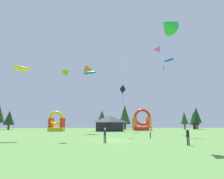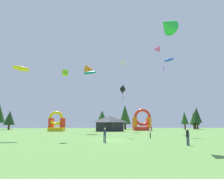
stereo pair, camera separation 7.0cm
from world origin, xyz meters
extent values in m
plane|color=#5B8C42|center=(0.00, 0.00, 0.00)|extent=(120.00, 120.00, 0.00)
cylinder|color=silver|center=(18.37, 7.72, 13.72)|extent=(3.82, 2.28, 27.44)
cone|color=#EA599E|center=(11.42, 17.54, 20.31)|extent=(2.20, 2.22, 1.74)
cylinder|color=silver|center=(12.25, 18.95, 10.16)|extent=(1.67, 2.83, 20.32)
pyramid|color=black|center=(1.90, 5.45, 7.99)|extent=(1.05, 0.96, 1.09)
cylinder|color=black|center=(1.85, 5.51, 6.94)|extent=(0.04, 0.04, 2.13)
cylinder|color=silver|center=(0.74, 5.60, 4.00)|extent=(2.24, 0.20, 8.01)
cube|color=#8CD826|center=(-7.14, 0.42, 9.38)|extent=(0.97, 0.97, 0.37)
cube|color=#8CD826|center=(-7.14, 0.42, 9.82)|extent=(0.97, 0.97, 0.37)
cylinder|color=silver|center=(-5.75, 1.23, 4.80)|extent=(2.81, 1.63, 9.60)
cone|color=green|center=(5.41, -7.99, 12.92)|extent=(2.56, 2.56, 1.97)
cylinder|color=silver|center=(4.43, -6.79, 6.46)|extent=(1.98, 2.40, 12.92)
ellipsoid|color=yellow|center=(-14.18, 1.82, 10.56)|extent=(2.86, 1.15, 1.35)
cylinder|color=silver|center=(-12.25, 1.81, 5.28)|extent=(3.87, 0.04, 10.56)
cone|color=orange|center=(-4.98, 19.83, 15.41)|extent=(3.37, 3.34, 2.66)
cylinder|color=silver|center=(-2.98, 17.34, 7.71)|extent=(4.02, 4.99, 15.42)
ellipsoid|color=#0C7F7A|center=(-4.81, 17.89, 14.25)|extent=(3.51, 1.77, 1.42)
cylinder|color=silver|center=(-6.39, 18.08, 7.13)|extent=(3.19, 0.39, 14.26)
cone|color=white|center=(4.46, 27.94, 19.58)|extent=(2.84, 2.84, 2.28)
cylinder|color=silver|center=(6.53, 26.79, 9.79)|extent=(4.16, 2.31, 19.58)
ellipsoid|color=blue|center=(11.24, 8.43, 14.48)|extent=(2.02, 1.44, 0.91)
cylinder|color=silver|center=(12.98, 7.68, 7.24)|extent=(3.49, 1.51, 14.48)
pyramid|color=purple|center=(10.91, 10.72, 13.42)|extent=(0.37, 0.94, 0.92)
cylinder|color=purple|center=(10.84, 10.73, 12.84)|extent=(0.04, 0.04, 1.17)
cylinder|color=silver|center=(8.83, 9.20, 6.72)|extent=(4.04, 3.07, 13.44)
cylinder|color=navy|center=(-1.22, -3.30, 0.43)|extent=(0.14, 0.14, 0.85)
cylinder|color=navy|center=(-1.39, -3.32, 0.43)|extent=(0.14, 0.14, 0.85)
cylinder|color=navy|center=(-1.31, -3.31, 1.19)|extent=(0.34, 0.34, 0.68)
sphere|color=#D8AD84|center=(-1.31, -3.31, 1.65)|extent=(0.23, 0.23, 0.23)
cylinder|color=black|center=(5.86, 3.44, 0.43)|extent=(0.16, 0.16, 0.86)
cylinder|color=black|center=(5.93, 3.59, 0.43)|extent=(0.16, 0.16, 0.86)
cylinder|color=silver|center=(5.89, 3.52, 1.20)|extent=(0.40, 0.40, 0.68)
sphere|color=#9E704C|center=(5.89, 3.52, 1.65)|extent=(0.23, 0.23, 0.23)
cylinder|color=navy|center=(7.43, -6.57, 0.44)|extent=(0.18, 0.18, 0.87)
cylinder|color=navy|center=(7.54, -6.71, 0.44)|extent=(0.18, 0.18, 0.87)
cylinder|color=black|center=(7.49, -6.64, 1.22)|extent=(0.43, 0.43, 0.69)
sphere|color=beige|center=(7.49, -6.64, 1.68)|extent=(0.24, 0.24, 0.24)
cube|color=red|center=(10.39, 33.32, 0.53)|extent=(5.43, 3.72, 1.06)
cylinder|color=orange|center=(8.20, 31.98, 2.53)|extent=(1.04, 1.04, 2.94)
cylinder|color=orange|center=(12.59, 31.98, 2.53)|extent=(1.04, 1.04, 2.94)
cylinder|color=orange|center=(8.20, 34.66, 2.53)|extent=(1.04, 1.04, 2.94)
cylinder|color=orange|center=(12.59, 34.66, 2.53)|extent=(1.04, 1.04, 2.94)
torus|color=red|center=(10.39, 31.98, 4.00)|extent=(5.22, 0.83, 5.22)
cube|color=yellow|center=(-14.88, 29.49, 0.51)|extent=(4.23, 3.51, 1.03)
cylinder|color=red|center=(-16.51, 28.22, 2.31)|extent=(0.98, 0.98, 2.57)
cylinder|color=red|center=(-13.26, 28.22, 2.31)|extent=(0.98, 0.98, 2.57)
cylinder|color=red|center=(-16.51, 30.75, 2.31)|extent=(0.98, 0.98, 2.57)
cylinder|color=red|center=(-13.26, 30.75, 2.31)|extent=(0.98, 0.98, 2.57)
torus|color=yellow|center=(-14.88, 28.22, 3.60)|extent=(4.04, 0.79, 4.04)
cube|color=black|center=(0.17, 27.56, 1.24)|extent=(7.44, 4.09, 2.48)
pyramid|color=#3F3F47|center=(0.17, 27.56, 3.36)|extent=(7.44, 4.09, 1.76)
cylinder|color=#4C331E|center=(-33.97, 41.38, 0.79)|extent=(0.66, 0.66, 1.58)
cone|color=#193819|center=(-33.97, 41.38, 4.01)|extent=(3.66, 3.66, 4.85)
cylinder|color=#4C331E|center=(-2.09, 44.52, 1.27)|extent=(0.63, 0.63, 2.55)
cone|color=#234C1E|center=(-2.09, 44.52, 4.70)|extent=(3.52, 3.52, 4.30)
cylinder|color=#4C331E|center=(6.29, 43.77, 0.91)|extent=(0.76, 0.76, 1.83)
cone|color=#234C1E|center=(6.29, 43.77, 5.33)|extent=(4.24, 4.24, 7.00)
cylinder|color=#4C331E|center=(27.25, 40.93, 0.90)|extent=(0.48, 0.48, 1.80)
cone|color=#234C1E|center=(27.25, 40.93, 4.01)|extent=(2.67, 2.67, 4.44)
cylinder|color=#4C331E|center=(32.09, 44.27, 0.91)|extent=(0.54, 0.54, 1.81)
cone|color=#234C1E|center=(32.09, 44.27, 3.88)|extent=(3.02, 3.02, 4.13)
cylinder|color=#4C331E|center=(32.45, 42.41, 1.14)|extent=(0.60, 0.60, 2.28)
cone|color=#193819|center=(32.45, 42.41, 5.17)|extent=(3.32, 3.32, 5.79)
cylinder|color=#4C331E|center=(32.48, 44.21, 0.77)|extent=(0.63, 0.63, 1.54)
cone|color=#234C1E|center=(32.48, 44.21, 4.13)|extent=(3.51, 3.51, 5.19)
camera|label=1|loc=(-1.48, -27.32, 2.40)|focal=30.99mm
camera|label=2|loc=(-1.41, -27.32, 2.40)|focal=30.99mm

